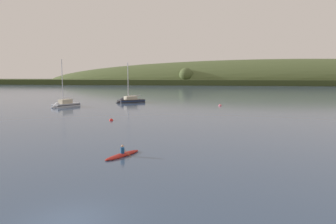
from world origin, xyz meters
The scene contains 7 objects.
ground centered at (0.00, 0.00, 0.00)m, with size 1400.00×1400.00×0.00m, color #384C6B.
far_shoreline_hill centered at (54.79, 250.70, 0.18)m, with size 544.31×99.70×39.80m.
sailboat_near_mooring centered at (-15.27, 60.05, 0.24)m, with size 6.94×6.38×10.73m.
sailboat_midwater_white centered at (-25.33, 47.59, 0.29)m, with size 4.37×6.87×10.59m.
canoe_with_paddler centered at (-1.23, 11.45, 0.10)m, with size 2.25×3.82×1.02m.
mooring_buoy_foreground centered at (-8.91, 30.34, 0.00)m, with size 0.56×0.56×0.64m.
mooring_buoy_midchannel centered at (6.44, 55.40, 0.00)m, with size 0.69×0.69×0.77m.
Camera 1 is at (6.30, -11.88, 6.30)m, focal length 33.43 mm.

